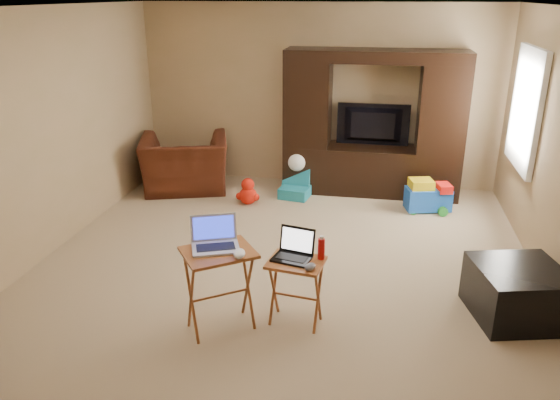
% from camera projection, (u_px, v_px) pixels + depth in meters
% --- Properties ---
extents(floor, '(5.50, 5.50, 0.00)m').
position_uv_depth(floor, '(284.00, 266.00, 5.56)').
color(floor, tan).
rests_on(floor, ground).
extents(ceiling, '(5.50, 5.50, 0.00)m').
position_uv_depth(ceiling, '(284.00, 7.00, 4.67)').
color(ceiling, silver).
rests_on(ceiling, ground).
extents(wall_back, '(5.00, 0.00, 5.00)m').
position_uv_depth(wall_back, '(318.00, 96.00, 7.64)').
color(wall_back, tan).
rests_on(wall_back, ground).
extents(wall_front, '(5.00, 0.00, 5.00)m').
position_uv_depth(wall_front, '(182.00, 300.00, 2.59)').
color(wall_front, tan).
rests_on(wall_front, ground).
extents(wall_left, '(0.00, 5.50, 5.50)m').
position_uv_depth(wall_left, '(42.00, 136.00, 5.54)').
color(wall_left, tan).
rests_on(wall_left, ground).
extents(window_pane, '(0.00, 1.20, 1.20)m').
position_uv_depth(window_pane, '(528.00, 109.00, 6.06)').
color(window_pane, white).
rests_on(window_pane, ground).
extents(window_frame, '(0.06, 1.14, 1.34)m').
position_uv_depth(window_frame, '(526.00, 109.00, 6.06)').
color(window_frame, white).
rests_on(window_frame, ground).
extents(entertainment_center, '(2.36, 0.60, 1.93)m').
position_uv_depth(entertainment_center, '(373.00, 124.00, 7.31)').
color(entertainment_center, black).
rests_on(entertainment_center, floor).
extents(television, '(0.98, 0.14, 0.56)m').
position_uv_depth(television, '(373.00, 126.00, 7.37)').
color(television, black).
rests_on(television, entertainment_center).
extents(recliner, '(1.41, 1.32, 0.75)m').
position_uv_depth(recliner, '(185.00, 164.00, 7.60)').
color(recliner, '#441C0E').
rests_on(recliner, floor).
extents(child_rocker, '(0.44, 0.49, 0.51)m').
position_uv_depth(child_rocker, '(295.00, 179.00, 7.35)').
color(child_rocker, '#19738A').
rests_on(child_rocker, floor).
extents(plush_toy, '(0.32, 0.27, 0.36)m').
position_uv_depth(plush_toy, '(248.00, 191.00, 7.13)').
color(plush_toy, red).
rests_on(plush_toy, floor).
extents(push_toy, '(0.64, 0.52, 0.42)m').
position_uv_depth(push_toy, '(428.00, 195.00, 6.91)').
color(push_toy, blue).
rests_on(push_toy, floor).
extents(ottoman, '(0.86, 0.86, 0.46)m').
position_uv_depth(ottoman, '(517.00, 292.00, 4.63)').
color(ottoman, black).
rests_on(ottoman, floor).
extents(tray_table_left, '(0.70, 0.67, 0.71)m').
position_uv_depth(tray_table_left, '(220.00, 290.00, 4.42)').
color(tray_table_left, brown).
rests_on(tray_table_left, floor).
extents(tray_table_right, '(0.49, 0.42, 0.58)m').
position_uv_depth(tray_table_right, '(296.00, 292.00, 4.52)').
color(tray_table_right, '#A35C27').
rests_on(tray_table_right, floor).
extents(laptop_left, '(0.45, 0.42, 0.24)m').
position_uv_depth(laptop_left, '(215.00, 235.00, 4.28)').
color(laptop_left, '#B1B0B5').
rests_on(laptop_left, tray_table_left).
extents(laptop_right, '(0.35, 0.31, 0.24)m').
position_uv_depth(laptop_right, '(292.00, 246.00, 4.40)').
color(laptop_right, black).
rests_on(laptop_right, tray_table_right).
extents(mouse_left, '(0.11, 0.16, 0.06)m').
position_uv_depth(mouse_left, '(239.00, 254.00, 4.19)').
color(mouse_left, white).
rests_on(mouse_left, tray_table_left).
extents(mouse_right, '(0.11, 0.14, 0.05)m').
position_uv_depth(mouse_right, '(310.00, 267.00, 4.27)').
color(mouse_right, '#414146').
rests_on(mouse_right, tray_table_right).
extents(water_bottle, '(0.06, 0.06, 0.18)m').
position_uv_depth(water_bottle, '(321.00, 249.00, 4.42)').
color(water_bottle, red).
rests_on(water_bottle, tray_table_right).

